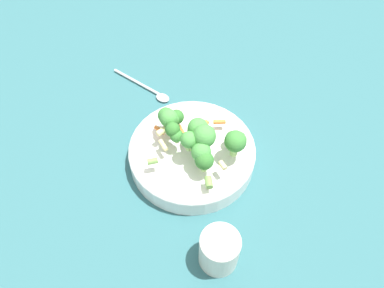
{
  "coord_description": "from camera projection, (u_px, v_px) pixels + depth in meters",
  "views": [
    {
      "loc": [
        0.43,
        -0.17,
        0.68
      ],
      "look_at": [
        0.0,
        0.0,
        0.06
      ],
      "focal_mm": 35.0,
      "sensor_mm": 36.0,
      "label": 1
    }
  ],
  "objects": [
    {
      "name": "cup",
      "position": [
        219.0,
        250.0,
        0.66
      ],
      "size": [
        0.07,
        0.07,
        0.08
      ],
      "color": "silver",
      "rests_on": "ground_plane"
    },
    {
      "name": "spoon",
      "position": [
        152.0,
        90.0,
        0.94
      ],
      "size": [
        0.17,
        0.11,
        0.01
      ],
      "rotation": [
        0.0,
        0.0,
        13.13
      ],
      "color": "silver",
      "rests_on": "ground_plane"
    },
    {
      "name": "ground_plane",
      "position": [
        192.0,
        160.0,
        0.82
      ],
      "size": [
        3.0,
        3.0,
        0.0
      ],
      "primitive_type": "plane",
      "color": "#2D6066"
    },
    {
      "name": "bowl",
      "position": [
        192.0,
        153.0,
        0.8
      ],
      "size": [
        0.27,
        0.27,
        0.05
      ],
      "color": "white",
      "rests_on": "ground_plane"
    },
    {
      "name": "pasta_salad",
      "position": [
        197.0,
        135.0,
        0.75
      ],
      "size": [
        0.2,
        0.2,
        0.08
      ],
      "color": "#8CB766",
      "rests_on": "bowl"
    }
  ]
}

